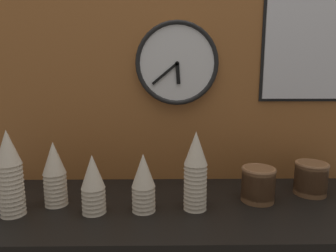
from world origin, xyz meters
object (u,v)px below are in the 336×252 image
bowl_stack_far_right (311,178)px  menu_board (306,49)px  bowl_stack_right (258,184)px  cup_stack_left (55,174)px  cup_stack_far_left (10,173)px  wall_clock (177,63)px  cup_stack_center_left (93,184)px  cup_stack_center_right (196,171)px  cup_stack_center (143,183)px

bowl_stack_far_right → menu_board: (1.74, 16.79, 51.00)cm
bowl_stack_right → bowl_stack_far_right: same height
cup_stack_left → bowl_stack_far_right: bearing=4.9°
bowl_stack_far_right → cup_stack_far_left: bearing=-171.7°
wall_clock → menu_board: (54.49, 0.89, 6.15)cm
cup_stack_far_left → cup_stack_center_left: 27.68cm
cup_stack_center_right → menu_board: bearing=30.8°
cup_stack_center_right → cup_stack_left: 50.85cm
wall_clock → cup_stack_left: bearing=-151.7°
cup_stack_center_right → cup_stack_left: (-50.64, 4.02, -2.23)cm
cup_stack_far_left → bowl_stack_far_right: (109.91, 16.12, -8.00)cm
wall_clock → bowl_stack_right: bearing=-36.4°
cup_stack_center_right → wall_clock: (-5.44, 28.37, 37.59)cm
cup_stack_left → cup_stack_center_left: bearing=-22.9°
cup_stack_center_right → bowl_stack_far_right: bearing=14.8°
cup_stack_center_left → cup_stack_left: (-15.32, 6.48, 1.48)cm
cup_stack_far_left → cup_stack_left: bearing=32.7°
cup_stack_left → menu_board: 112.64cm
cup_stack_center → bowl_stack_far_right: size_ratio=1.59×
cup_stack_center_left → bowl_stack_far_right: bearing=10.2°
bowl_stack_far_right → wall_clock: (-52.74, 15.91, 44.85)cm
bowl_stack_far_right → menu_board: size_ratio=0.29×
cup_stack_center_left → bowl_stack_right: bearing=8.4°
cup_stack_far_left → bowl_stack_right: cup_stack_far_left is taller
cup_stack_far_left → cup_stack_center_right: bearing=3.3°
cup_stack_center → cup_stack_left: bearing=170.6°
menu_board → wall_clock: bearing=-179.1°
cup_stack_center_right → wall_clock: bearing=100.9°
cup_stack_center → cup_stack_left: size_ratio=0.87×
cup_stack_center → bowl_stack_far_right: (65.46, 13.80, -3.55)cm
bowl_stack_right → wall_clock: bearing=143.6°
bowl_stack_far_right → cup_stack_center: bearing=-168.1°
cup_stack_far_left → bowl_stack_right: (86.98, 10.01, -8.00)cm
cup_stack_far_left → bowl_stack_far_right: cup_stack_far_left is taller
bowl_stack_far_right → wall_clock: bearing=163.2°
cup_stack_center_right → cup_stack_left: cup_stack_center_right is taller
cup_stack_center → cup_stack_center_left: size_ratio=1.00×
cup_stack_center_left → bowl_stack_far_right: 84.03cm
cup_stack_left → bowl_stack_right: size_ratio=1.82×
cup_stack_left → menu_board: (99.69, 25.23, 45.97)cm
cup_stack_center_left → wall_clock: 59.57cm
cup_stack_far_left → cup_stack_center: size_ratio=1.43×
cup_stack_center_right → cup_stack_center_left: size_ratio=1.36×
cup_stack_center_left → menu_board: (84.37, 31.71, 47.46)cm
cup_stack_center → bowl_stack_right: size_ratio=1.59×
cup_stack_center_left → bowl_stack_far_right: cup_stack_center_left is taller
cup_stack_center_right → cup_stack_left: bearing=175.5°
cup_stack_far_left → bowl_stack_far_right: size_ratio=2.27×
cup_stack_left → bowl_stack_far_right: size_ratio=1.82×
cup_stack_center → menu_board: bearing=24.5°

